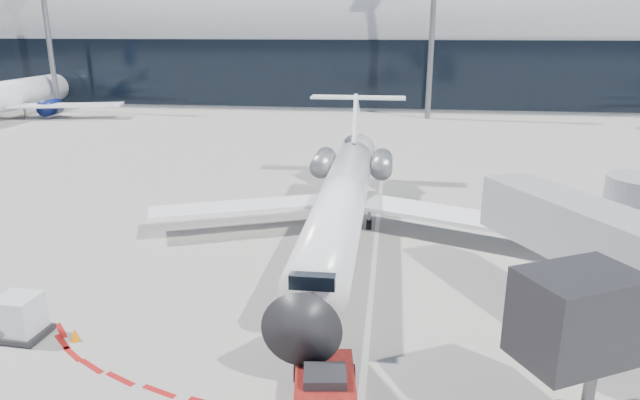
# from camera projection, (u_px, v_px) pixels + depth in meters

# --- Properties ---
(ground) EXTENTS (260.00, 260.00, 0.00)m
(ground) POSITION_uv_depth(u_px,v_px,m) (373.00, 272.00, 27.35)
(ground) COLOR slate
(ground) RESTS_ON ground
(apron_centerline) EXTENTS (0.25, 40.00, 0.01)m
(apron_centerline) POSITION_uv_depth(u_px,v_px,m) (375.00, 256.00, 29.24)
(apron_centerline) COLOR silver
(apron_centerline) RESTS_ON ground
(terminal_building) EXTENTS (150.00, 24.15, 24.00)m
(terminal_building) POSITION_uv_depth(u_px,v_px,m) (391.00, 45.00, 86.44)
(terminal_building) COLOR #989B9D
(terminal_building) RESTS_ON ground
(jet_bridge) EXTENTS (10.03, 15.20, 4.90)m
(jet_bridge) POSITION_uv_depth(u_px,v_px,m) (622.00, 247.00, 22.42)
(jet_bridge) COLOR #94969C
(jet_bridge) RESTS_ON ground
(light_mast_west) EXTENTS (0.70, 0.70, 25.00)m
(light_mast_west) POSITION_uv_depth(u_px,v_px,m) (46.00, 16.00, 74.65)
(light_mast_west) COLOR slate
(light_mast_west) RESTS_ON ground
(light_mast_centre) EXTENTS (0.70, 0.70, 25.00)m
(light_mast_centre) POSITION_uv_depth(u_px,v_px,m) (433.00, 15.00, 68.57)
(light_mast_centre) COLOR slate
(light_mast_centre) RESTS_ON ground
(regional_jet) EXTENTS (22.15, 27.31, 6.84)m
(regional_jet) POSITION_uv_depth(u_px,v_px,m) (343.00, 197.00, 31.34)
(regional_jet) COLOR white
(regional_jet) RESTS_ON ground
(pushback_tug) EXTENTS (2.37, 4.85, 1.24)m
(pushback_tug) POSITION_uv_depth(u_px,v_px,m) (325.00, 386.00, 17.83)
(pushback_tug) COLOR #5A100C
(pushback_tug) RESTS_ON ground
(uld_container) EXTENTS (1.89, 1.64, 1.69)m
(uld_container) POSITION_uv_depth(u_px,v_px,m) (20.00, 317.00, 21.43)
(uld_container) COLOR black
(uld_container) RESTS_ON ground
(safety_cone_left) EXTENTS (0.37, 0.37, 0.52)m
(safety_cone_left) POSITION_uv_depth(u_px,v_px,m) (75.00, 335.00, 21.33)
(safety_cone_left) COLOR orange
(safety_cone_left) RESTS_ON ground
(bg_airliner_0) EXTENTS (33.72, 35.70, 10.91)m
(bg_airliner_0) POSITION_uv_depth(u_px,v_px,m) (8.00, 74.00, 71.99)
(bg_airliner_0) COLOR white
(bg_airliner_0) RESTS_ON ground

